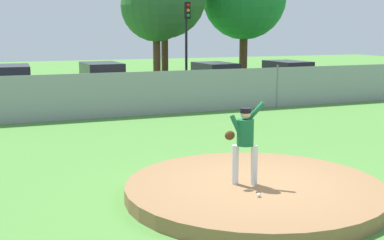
% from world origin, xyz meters
% --- Properties ---
extents(ground_plane, '(80.00, 80.00, 0.00)m').
position_xyz_m(ground_plane, '(0.00, 6.00, 0.00)').
color(ground_plane, '#4C8438').
extents(asphalt_strip, '(44.00, 7.00, 0.01)m').
position_xyz_m(asphalt_strip, '(0.00, 14.50, 0.00)').
color(asphalt_strip, '#2B2B2D').
rests_on(asphalt_strip, ground_plane).
extents(pitchers_mound, '(5.02, 5.02, 0.27)m').
position_xyz_m(pitchers_mound, '(0.00, 0.00, 0.14)').
color(pitchers_mound, olive).
rests_on(pitchers_mound, ground_plane).
extents(pitcher_youth, '(0.78, 0.32, 1.60)m').
position_xyz_m(pitcher_youth, '(-0.23, 0.01, 1.19)').
color(pitcher_youth, silver).
rests_on(pitcher_youth, pitchers_mound).
extents(baseball, '(0.07, 0.07, 0.07)m').
position_xyz_m(baseball, '(-0.33, -0.77, 0.31)').
color(baseball, white).
rests_on(baseball, pitchers_mound).
extents(chainlink_fence, '(32.43, 0.07, 1.75)m').
position_xyz_m(chainlink_fence, '(0.00, 10.00, 0.83)').
color(chainlink_fence, gray).
rests_on(chainlink_fence, ground_plane).
extents(parked_car_burgundy, '(1.98, 4.44, 1.62)m').
position_xyz_m(parked_car_burgundy, '(9.57, 14.16, 0.78)').
color(parked_car_burgundy, maroon).
rests_on(parked_car_burgundy, ground_plane).
extents(parked_car_champagne, '(1.86, 4.48, 1.73)m').
position_xyz_m(parked_car_champagne, '(0.10, 14.64, 0.82)').
color(parked_car_champagne, tan).
rests_on(parked_car_champagne, ground_plane).
extents(parked_car_slate, '(2.10, 4.58, 1.72)m').
position_xyz_m(parked_car_slate, '(-3.91, 14.53, 0.82)').
color(parked_car_slate, slate).
rests_on(parked_car_slate, ground_plane).
extents(parked_car_charcoal, '(1.95, 4.45, 1.59)m').
position_xyz_m(parked_car_charcoal, '(5.72, 14.60, 0.76)').
color(parked_car_charcoal, '#232328').
rests_on(parked_car_charcoal, ground_plane).
extents(traffic_light_far, '(0.28, 0.46, 4.68)m').
position_xyz_m(traffic_light_far, '(5.63, 18.25, 3.21)').
color(traffic_light_far, black).
rests_on(traffic_light_far, ground_plane).
extents(tree_slender_far, '(4.29, 4.29, 6.75)m').
position_xyz_m(tree_slender_far, '(4.97, 21.68, 4.58)').
color(tree_slender_far, '#4C331E').
rests_on(tree_slender_far, ground_plane).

